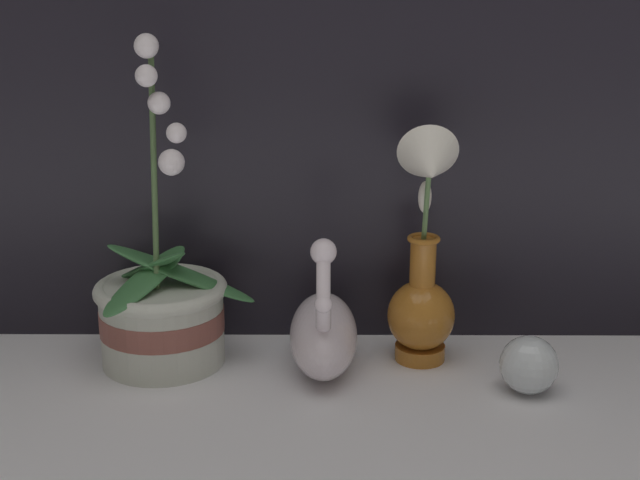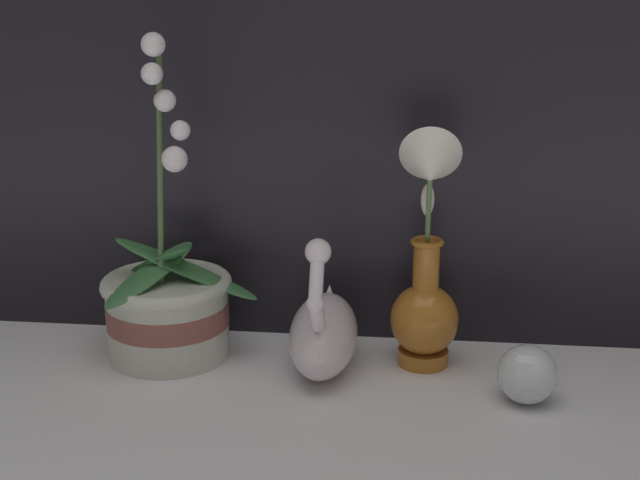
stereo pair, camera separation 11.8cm
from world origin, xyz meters
name	(u,v)px [view 2 (the right image)]	position (x,y,z in m)	size (l,w,h in m)	color
ground_plane	(325,412)	(0.00, 0.00, 0.00)	(2.80, 2.80, 0.00)	white
orchid_potted_plant	(168,304)	(-0.24, 0.15, 0.08)	(0.23, 0.21, 0.46)	beige
swan_figurine	(324,331)	(-0.01, 0.13, 0.06)	(0.09, 0.22, 0.21)	white
blue_vase	(426,279)	(0.12, 0.15, 0.13)	(0.10, 0.13, 0.34)	#B26B23
glass_sphere	(527,374)	(0.25, 0.06, 0.04)	(0.08, 0.08, 0.08)	silver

